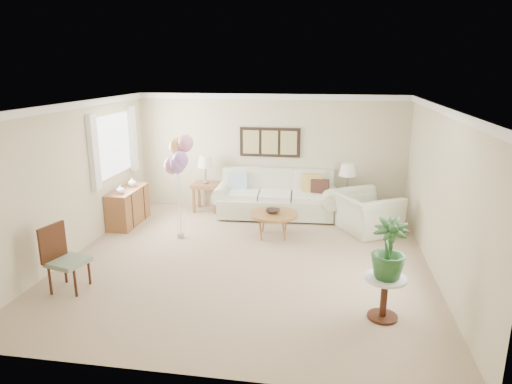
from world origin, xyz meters
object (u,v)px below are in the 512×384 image
(armchair, at_px, (365,212))
(balloon_cluster, at_px, (178,157))
(sofa, at_px, (276,198))
(accent_chair, at_px, (63,256))
(coffee_table, at_px, (274,215))

(armchair, distance_m, balloon_cluster, 3.79)
(sofa, height_order, accent_chair, sofa)
(armchair, height_order, balloon_cluster, balloon_cluster)
(sofa, xyz_separation_m, armchair, (1.86, -0.71, -0.00))
(coffee_table, distance_m, balloon_cluster, 2.09)
(accent_chair, distance_m, balloon_cluster, 2.72)
(coffee_table, relative_size, accent_chair, 0.95)
(accent_chair, xyz_separation_m, balloon_cluster, (1.02, 2.30, 1.05))
(sofa, height_order, armchair, sofa)
(sofa, distance_m, armchair, 1.99)
(armchair, xyz_separation_m, accent_chair, (-4.50, -3.21, 0.13))
(coffee_table, relative_size, balloon_cluster, 0.47)
(accent_chair, height_order, balloon_cluster, balloon_cluster)
(armchair, bearing_deg, accent_chair, 96.41)
(sofa, bearing_deg, coffee_table, -85.44)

